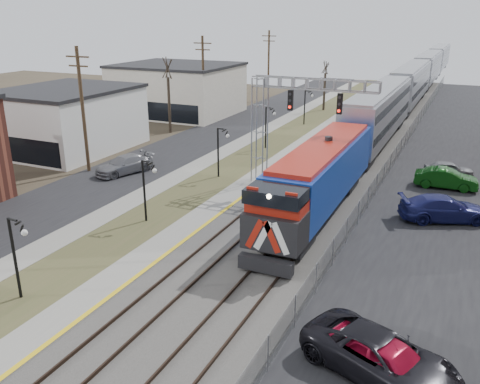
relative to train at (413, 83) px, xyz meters
The scene contains 21 objects.
street_west 39.35m from the train, 115.67° to the right, with size 7.00×120.00×0.04m, color black.
sidewalk 37.63m from the train, 109.46° to the right, with size 2.00×120.00×0.08m, color gray.
grass_median 36.74m from the train, 105.03° to the right, with size 4.00×120.00×0.06m, color #424826.
platform 36.07m from the train, 100.41° to the right, with size 2.00×120.00×0.24m, color gray.
ballast_bed 35.52m from the train, 92.43° to the right, with size 8.00×120.00×0.20m, color #595651.
platform_edge 35.92m from the train, 99.03° to the right, with size 0.24×120.00×0.01m, color gold.
track_near 35.64m from the train, 95.65° to the right, with size 1.58×120.00×0.15m.
track_far 35.47m from the train, 90.00° to the right, with size 1.58×120.00×0.15m.
train is the anchor object (origin of this frame).
signal_gantry 42.68m from the train, 95.77° to the right, with size 9.00×1.07×8.15m.
lampposts 52.95m from the train, 100.34° to the right, with size 0.14×62.14×4.00m.
utility_poles 49.63m from the train, 113.79° to the right, with size 0.28×80.28×10.00m.
fence 35.54m from the train, 85.63° to the right, with size 0.04×120.00×1.60m, color gray.
buildings_west 53.23m from the train, 119.86° to the right, with size 14.00×67.00×7.00m.
bare_trees 36.33m from the train, 120.00° to the right, with size 12.30×42.30×5.95m.
car_lot_a 61.50m from the train, 83.68° to the right, with size 1.91×4.74×1.61m, color #A80C2B.
car_lot_c 61.24m from the train, 83.98° to the right, with size 2.68×5.80×1.61m, color black.
car_lot_d 45.10m from the train, 80.51° to the right, with size 2.23×5.48×1.59m, color navy.
car_lot_e 35.56m from the train, 78.41° to the right, with size 1.51×3.75×1.28m, color slate.
car_lot_f 38.46m from the train, 79.32° to the right, with size 1.56×4.47×1.47m, color #0D410E.
car_street_b 47.82m from the train, 110.72° to the right, with size 2.02×4.96×1.44m, color slate.
Camera 1 is at (13.67, -6.30, 12.41)m, focal length 38.00 mm.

